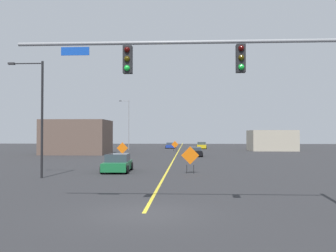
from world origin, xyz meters
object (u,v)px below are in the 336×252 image
Objects in this scene: construction_sign_right_shoulder at (175,145)px; car_black_distant at (195,152)px; car_blue_far at (171,146)px; car_yellow_near at (202,146)px; car_green_approaching at (118,163)px; construction_sign_left_shoulder at (190,156)px; street_lamp_mid_right at (39,112)px; traffic_signal_assembly at (240,74)px; street_lamp_far_left at (128,123)px; construction_sign_median_far at (122,149)px.

car_black_distant is (3.24, -15.02, -0.52)m from construction_sign_right_shoulder.
car_blue_far is 6.95m from car_yellow_near.
car_green_approaching is (-6.61, -21.12, 0.06)m from car_black_distant.
car_green_approaching is at bearing 169.31° from construction_sign_left_shoulder.
street_lamp_mid_right reaches higher than construction_sign_left_shoulder.
street_lamp_mid_right is at bearing -101.07° from construction_sign_right_shoulder.
traffic_signal_assembly reaches higher than car_black_distant.
street_lamp_far_left reaches higher than construction_sign_median_far.
car_blue_far is at bearing 47.63° from street_lamp_far_left.
car_yellow_near is at bearing 24.04° from street_lamp_far_left.
street_lamp_mid_right is 1.77× the size of car_yellow_near.
construction_sign_left_shoulder is (11.75, -42.90, -3.98)m from street_lamp_far_left.
car_black_distant is (8.61, 7.72, -0.69)m from construction_sign_median_far.
car_green_approaching is (-5.83, 1.10, -0.62)m from construction_sign_left_shoulder.
construction_sign_median_far is at bearing -103.29° from construction_sign_right_shoulder.
traffic_signal_assembly is 36.93m from car_black_distant.
street_lamp_far_left is 2.13× the size of car_yellow_near.
construction_sign_right_shoulder reaches higher than car_green_approaching.
car_green_approaching is 49.01m from car_yellow_near.
car_green_approaching is at bearing -81.93° from street_lamp_far_left.
car_yellow_near is at bearing -18.21° from car_blue_far.
street_lamp_far_left is 5.26× the size of construction_sign_right_shoulder.
construction_sign_left_shoulder reaches higher than construction_sign_right_shoulder.
car_yellow_near is at bearing 89.14° from traffic_signal_assembly.
traffic_signal_assembly is at bearing -71.64° from construction_sign_median_far.
street_lamp_mid_right is 3.88× the size of construction_sign_median_far.
construction_sign_left_shoulder is 0.46× the size of car_yellow_near.
construction_sign_right_shoulder is 36.29m from car_green_approaching.
traffic_signal_assembly is at bearing -63.89° from car_green_approaching.
car_blue_far is (7.87, 8.63, -4.69)m from street_lamp_far_left.
car_black_distant is at bearing 91.54° from traffic_signal_assembly.
car_black_distant is (11.20, 25.67, -3.88)m from street_lamp_mid_right.
car_blue_far is (6.53, 54.98, -3.92)m from street_lamp_mid_right.
construction_sign_median_far is at bearing 98.48° from car_green_approaching.
construction_sign_median_far is at bearing 81.78° from street_lamp_mid_right.
construction_sign_right_shoulder is (5.37, 22.74, -0.17)m from construction_sign_median_far.
car_yellow_near is at bearing 79.95° from car_green_approaching.
car_yellow_near is (2.72, 49.35, -0.65)m from construction_sign_left_shoulder.
construction_sign_right_shoulder reaches higher than car_yellow_near.
car_black_distant is at bearing 41.90° from construction_sign_median_far.
construction_sign_right_shoulder is 13.19m from car_yellow_near.
street_lamp_far_left is 28.95m from construction_sign_median_far.
construction_sign_median_far is at bearing -106.83° from car_yellow_near.
car_green_approaching is at bearing 44.80° from street_lamp_mid_right.
construction_sign_left_shoulder is (-1.77, 14.40, -3.96)m from traffic_signal_assembly.
construction_sign_median_far is (2.59, 17.95, -3.20)m from street_lamp_mid_right.
street_lamp_far_left is 12.59m from car_blue_far.
car_green_approaching is at bearing 116.11° from traffic_signal_assembly.
car_green_approaching is 0.98× the size of car_yellow_near.
car_black_distant is 27.21m from car_yellow_near.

